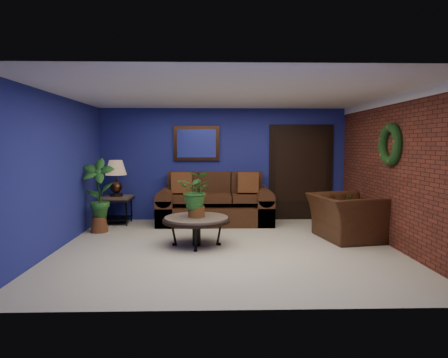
{
  "coord_description": "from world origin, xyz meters",
  "views": [
    {
      "loc": [
        -0.23,
        -6.46,
        1.7
      ],
      "look_at": [
        -0.04,
        0.55,
        1.09
      ],
      "focal_mm": 32.0,
      "sensor_mm": 36.0,
      "label": 1
    }
  ],
  "objects_px": {
    "coffee_table": "(196,220)",
    "armchair": "(346,217)",
    "side_chair": "(261,201)",
    "table_lamp": "(116,174)",
    "sofa": "(215,206)",
    "end_table": "(117,203)"
  },
  "relations": [
    {
      "from": "end_table",
      "to": "coffee_table",
      "type": "bearing_deg",
      "value": -46.75
    },
    {
      "from": "coffee_table",
      "to": "end_table",
      "type": "bearing_deg",
      "value": 133.25
    },
    {
      "from": "table_lamp",
      "to": "sofa",
      "type": "bearing_deg",
      "value": 1.14
    },
    {
      "from": "side_chair",
      "to": "table_lamp",
      "type": "bearing_deg",
      "value": 174.42
    },
    {
      "from": "coffee_table",
      "to": "end_table",
      "type": "relative_size",
      "value": 1.74
    },
    {
      "from": "coffee_table",
      "to": "side_chair",
      "type": "relative_size",
      "value": 1.37
    },
    {
      "from": "sofa",
      "to": "side_chair",
      "type": "xyz_separation_m",
      "value": [
        1.01,
        0.02,
        0.11
      ]
    },
    {
      "from": "end_table",
      "to": "table_lamp",
      "type": "height_order",
      "value": "table_lamp"
    },
    {
      "from": "coffee_table",
      "to": "armchair",
      "type": "xyz_separation_m",
      "value": [
        2.66,
        0.4,
        -0.03
      ]
    },
    {
      "from": "sofa",
      "to": "side_chair",
      "type": "bearing_deg",
      "value": 1.07
    },
    {
      "from": "coffee_table",
      "to": "side_chair",
      "type": "xyz_separation_m",
      "value": [
        1.33,
        1.96,
        0.04
      ]
    },
    {
      "from": "end_table",
      "to": "sofa",
      "type": "bearing_deg",
      "value": 1.14
    },
    {
      "from": "coffee_table",
      "to": "armchair",
      "type": "height_order",
      "value": "armchair"
    },
    {
      "from": "sofa",
      "to": "side_chair",
      "type": "relative_size",
      "value": 2.94
    },
    {
      "from": "side_chair",
      "to": "sofa",
      "type": "bearing_deg",
      "value": 174.37
    },
    {
      "from": "end_table",
      "to": "armchair",
      "type": "bearing_deg",
      "value": -18.65
    },
    {
      "from": "coffee_table",
      "to": "armchair",
      "type": "distance_m",
      "value": 2.69
    },
    {
      "from": "armchair",
      "to": "table_lamp",
      "type": "bearing_deg",
      "value": 61.17
    },
    {
      "from": "sofa",
      "to": "coffee_table",
      "type": "relative_size",
      "value": 2.16
    },
    {
      "from": "end_table",
      "to": "armchair",
      "type": "distance_m",
      "value": 4.7
    },
    {
      "from": "end_table",
      "to": "table_lamp",
      "type": "distance_m",
      "value": 0.62
    },
    {
      "from": "coffee_table",
      "to": "table_lamp",
      "type": "relative_size",
      "value": 1.52
    }
  ]
}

